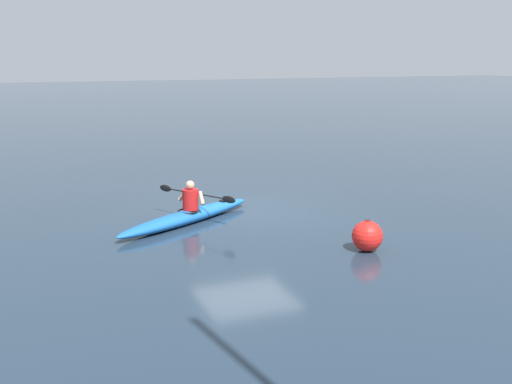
{
  "coord_description": "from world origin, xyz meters",
  "views": [
    {
      "loc": [
        5.63,
        14.78,
        4.0
      ],
      "look_at": [
        1.41,
        4.25,
        1.47
      ],
      "focal_mm": 43.56,
      "sensor_mm": 36.0,
      "label": 1
    }
  ],
  "objects": [
    {
      "name": "mooring_buoy_white_far",
      "position": [
        -1.08,
        4.21,
        0.32
      ],
      "size": [
        0.64,
        0.64,
        0.68
      ],
      "color": "red",
      "rests_on": "ground"
    },
    {
      "name": "ground_plane",
      "position": [
        0.0,
        0.0,
        0.0
      ],
      "size": [
        160.0,
        160.0,
        0.0
      ],
      "primitive_type": "plane",
      "color": "#1E2D3D"
    },
    {
      "name": "kayaker",
      "position": [
        1.67,
        0.67,
        0.61
      ],
      "size": [
        1.31,
        2.14,
        0.71
      ],
      "color": "red",
      "rests_on": "kayak"
    },
    {
      "name": "kayak",
      "position": [
        1.8,
        0.74,
        0.16
      ],
      "size": [
        4.06,
        2.74,
        0.31
      ],
      "color": "#1959A5",
      "rests_on": "ground"
    }
  ]
}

